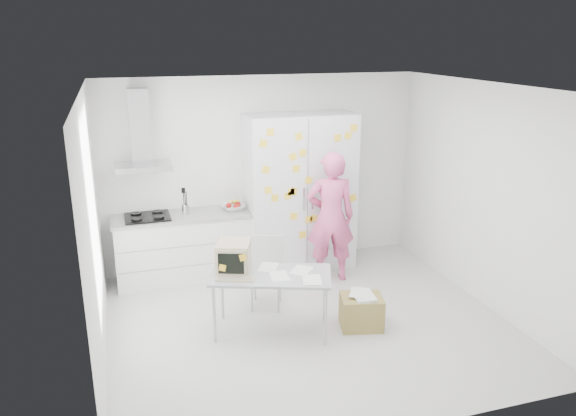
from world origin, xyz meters
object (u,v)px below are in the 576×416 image
object	(u,v)px
chair	(267,267)
cardboard_box	(361,311)
person	(331,217)
desk	(247,265)

from	to	relation	value
chair	cardboard_box	world-z (taller)	chair
person	chair	xyz separation A→B (m)	(-1.02, -0.48, -0.40)
person	chair	size ratio (longest dim) A/B	2.05
desk	chair	bearing A→B (deg)	76.27
person	chair	distance (m)	1.19
desk	person	bearing A→B (deg)	56.69
desk	cardboard_box	xyz separation A→B (m)	(1.25, -0.33, -0.60)
desk	cardboard_box	size ratio (longest dim) A/B	2.66
person	desk	xyz separation A→B (m)	(-1.39, -1.03, -0.10)
person	desk	size ratio (longest dim) A/B	1.22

